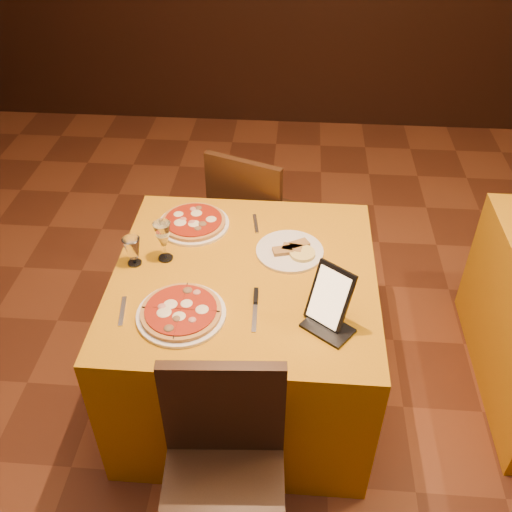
# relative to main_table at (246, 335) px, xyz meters

# --- Properties ---
(floor) EXTENTS (6.00, 7.00, 0.01)m
(floor) POSITION_rel_main_table_xyz_m (0.39, -0.50, -0.38)
(floor) COLOR #5E2D19
(floor) RESTS_ON ground
(main_table) EXTENTS (1.10, 1.10, 0.75)m
(main_table) POSITION_rel_main_table_xyz_m (0.00, 0.00, 0.00)
(main_table) COLOR orange
(main_table) RESTS_ON floor
(chair_main_near) EXTENTS (0.48, 0.48, 0.91)m
(chair_main_near) POSITION_rel_main_table_xyz_m (0.00, -0.83, 0.08)
(chair_main_near) COLOR black
(chair_main_near) RESTS_ON floor
(chair_main_far) EXTENTS (0.61, 0.61, 0.91)m
(chair_main_far) POSITION_rel_main_table_xyz_m (0.00, 0.83, 0.08)
(chair_main_far) COLOR black
(chair_main_far) RESTS_ON floor
(pizza_near) EXTENTS (0.35, 0.35, 0.03)m
(pizza_near) POSITION_rel_main_table_xyz_m (-0.22, -0.27, 0.39)
(pizza_near) COLOR white
(pizza_near) RESTS_ON main_table
(pizza_far) EXTENTS (0.33, 0.33, 0.03)m
(pizza_far) POSITION_rel_main_table_xyz_m (-0.27, 0.32, 0.39)
(pizza_far) COLOR white
(pizza_far) RESTS_ON main_table
(cutlet_dish) EXTENTS (0.30, 0.30, 0.03)m
(cutlet_dish) POSITION_rel_main_table_xyz_m (0.18, 0.15, 0.39)
(cutlet_dish) COLOR white
(cutlet_dish) RESTS_ON main_table
(wine_glass) EXTENTS (0.08, 0.08, 0.19)m
(wine_glass) POSITION_rel_main_table_xyz_m (-0.35, 0.07, 0.47)
(wine_glass) COLOR #F6E68B
(wine_glass) RESTS_ON main_table
(water_glass) EXTENTS (0.07, 0.07, 0.13)m
(water_glass) POSITION_rel_main_table_xyz_m (-0.47, 0.02, 0.44)
(water_glass) COLOR white
(water_glass) RESTS_ON main_table
(tablet) EXTENTS (0.19, 0.17, 0.23)m
(tablet) POSITION_rel_main_table_xyz_m (0.34, -0.25, 0.49)
(tablet) COLOR black
(tablet) RESTS_ON main_table
(knife) EXTENTS (0.03, 0.22, 0.01)m
(knife) POSITION_rel_main_table_xyz_m (0.06, -0.23, 0.38)
(knife) COLOR #B0B0B7
(knife) RESTS_ON main_table
(fork_near) EXTENTS (0.04, 0.16, 0.01)m
(fork_near) POSITION_rel_main_table_xyz_m (-0.45, -0.27, 0.38)
(fork_near) COLOR #AEADB4
(fork_near) RESTS_ON main_table
(fork_far) EXTENTS (0.04, 0.15, 0.01)m
(fork_far) POSITION_rel_main_table_xyz_m (0.02, 0.35, 0.38)
(fork_far) COLOR silver
(fork_far) RESTS_ON main_table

